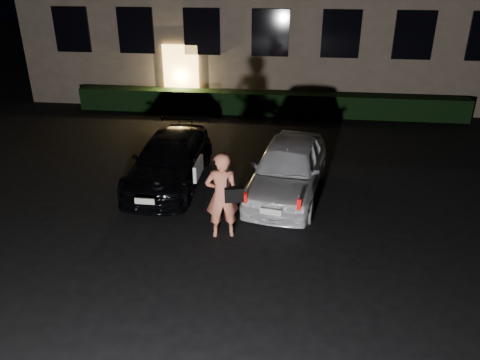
# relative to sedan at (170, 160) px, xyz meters

# --- Properties ---
(ground) EXTENTS (80.00, 80.00, 0.00)m
(ground) POSITION_rel_sedan_xyz_m (2.17, -3.97, -0.62)
(ground) COLOR black
(ground) RESTS_ON ground
(hedge) EXTENTS (15.00, 0.70, 0.85)m
(hedge) POSITION_rel_sedan_xyz_m (2.17, 6.53, -0.20)
(hedge) COLOR black
(hedge) RESTS_ON ground
(sedan) EXTENTS (1.85, 4.40, 1.25)m
(sedan) POSITION_rel_sedan_xyz_m (0.00, 0.00, 0.00)
(sedan) COLOR black
(sedan) RESTS_ON ground
(hatch) EXTENTS (2.27, 4.35, 1.41)m
(hatch) POSITION_rel_sedan_xyz_m (3.14, -0.35, 0.08)
(hatch) COLOR white
(hatch) RESTS_ON ground
(man) EXTENTS (0.88, 0.62, 1.94)m
(man) POSITION_rel_sedan_xyz_m (1.82, -2.55, 0.35)
(man) COLOR #DB7357
(man) RESTS_ON ground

